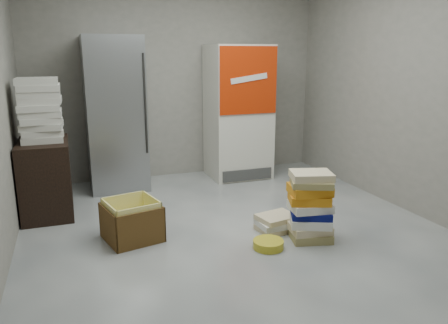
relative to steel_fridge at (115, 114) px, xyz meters
name	(u,v)px	position (x,y,z in m)	size (l,w,h in m)	color
ground	(246,242)	(0.90, -2.13, -0.95)	(5.00, 5.00, 0.00)	beige
room_shell	(249,40)	(0.90, -2.13, 0.85)	(4.04, 5.04, 2.82)	gray
steel_fridge	(115,114)	(0.00, 0.00, 0.00)	(0.70, 0.72, 1.90)	#9C9EA4
coke_cooler	(238,112)	(1.65, -0.01, -0.05)	(0.80, 0.73, 1.80)	silver
wood_shelf	(46,178)	(-0.83, -0.73, -0.55)	(0.50, 0.80, 0.80)	black
supply_box_stack	(40,110)	(-0.82, -0.73, 0.17)	(0.43, 0.44, 0.65)	silver
phonebook_stack_main	(310,206)	(1.47, -2.28, -0.62)	(0.46, 0.42, 0.65)	#978B55
phonebook_stack_side	(276,223)	(1.28, -1.99, -0.87)	(0.41, 0.35, 0.16)	beige
cardboard_box	(132,223)	(-0.08, -1.71, -0.79)	(0.57, 0.57, 0.38)	yellow
bucket_lid	(268,244)	(1.04, -2.32, -0.91)	(0.27, 0.27, 0.07)	gold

